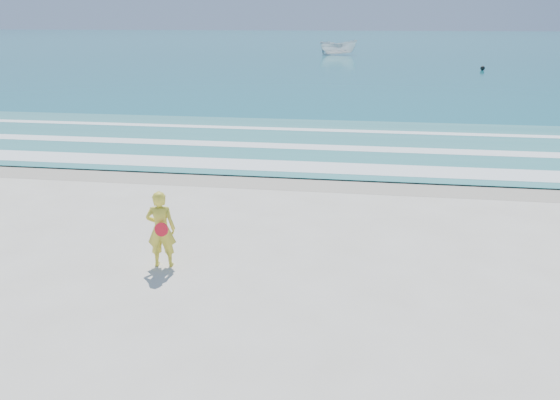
# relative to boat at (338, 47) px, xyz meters

# --- Properties ---
(ground) EXTENTS (400.00, 400.00, 0.00)m
(ground) POSITION_rel_boat_xyz_m (1.39, -66.64, -0.97)
(ground) COLOR silver
(ground) RESTS_ON ground
(wet_sand) EXTENTS (400.00, 2.40, 0.00)m
(wet_sand) POSITION_rel_boat_xyz_m (1.39, -57.64, -0.97)
(wet_sand) COLOR #B2A893
(wet_sand) RESTS_ON ground
(ocean) EXTENTS (400.00, 190.00, 0.04)m
(ocean) POSITION_rel_boat_xyz_m (1.39, 38.36, -0.95)
(ocean) COLOR #19727F
(ocean) RESTS_ON ground
(shallow) EXTENTS (400.00, 10.00, 0.01)m
(shallow) POSITION_rel_boat_xyz_m (1.39, -52.64, -0.93)
(shallow) COLOR #59B7AD
(shallow) RESTS_ON ocean
(foam_near) EXTENTS (400.00, 1.40, 0.01)m
(foam_near) POSITION_rel_boat_xyz_m (1.39, -56.34, -0.92)
(foam_near) COLOR white
(foam_near) RESTS_ON shallow
(foam_mid) EXTENTS (400.00, 0.90, 0.01)m
(foam_mid) POSITION_rel_boat_xyz_m (1.39, -53.44, -0.92)
(foam_mid) COLOR white
(foam_mid) RESTS_ON shallow
(foam_far) EXTENTS (400.00, 0.60, 0.01)m
(foam_far) POSITION_rel_boat_xyz_m (1.39, -50.14, -0.92)
(foam_far) COLOR white
(foam_far) RESTS_ON shallow
(boat) EXTENTS (5.10, 2.75, 1.87)m
(boat) POSITION_rel_boat_xyz_m (0.00, 0.00, 0.00)
(boat) COLOR silver
(boat) RESTS_ON ocean
(buoy) EXTENTS (0.41, 0.41, 0.41)m
(buoy) POSITION_rel_boat_xyz_m (14.22, -19.88, -0.73)
(buoy) COLOR black
(buoy) RESTS_ON ocean
(woman) EXTENTS (0.61, 0.44, 1.56)m
(woman) POSITION_rel_boat_xyz_m (-0.37, -64.11, -0.19)
(woman) COLOR yellow
(woman) RESTS_ON ground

